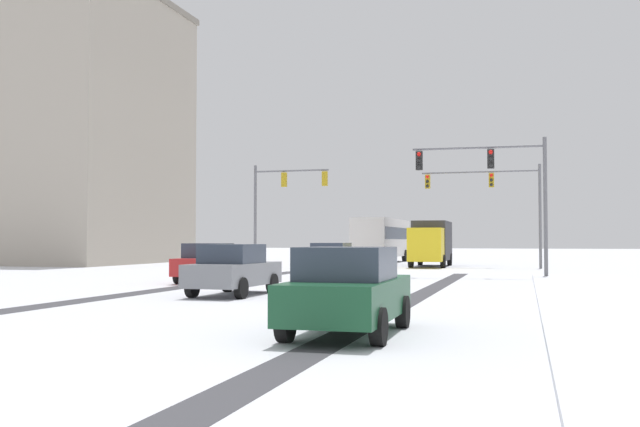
{
  "coord_description": "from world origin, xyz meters",
  "views": [
    {
      "loc": [
        7.77,
        -5.34,
        1.74
      ],
      "look_at": [
        0.0,
        21.58,
        2.8
      ],
      "focal_mm": 39.96,
      "sensor_mm": 36.0,
      "label": 1
    }
  ],
  "objects_px": {
    "car_grey_third": "(234,269)",
    "box_truck_delivery": "(431,242)",
    "traffic_signal_near_right": "(498,178)",
    "bus_oncoming": "(382,237)",
    "car_dark_green_fourth": "(348,290)",
    "traffic_signal_far_left": "(280,195)",
    "car_red_second": "(209,263)",
    "car_white_lead": "(332,260)",
    "traffic_signal_far_right": "(497,193)",
    "office_building_far_left_block": "(13,132)"
  },
  "relations": [
    {
      "from": "traffic_signal_far_right",
      "to": "traffic_signal_near_right",
      "type": "relative_size",
      "value": 1.14
    },
    {
      "from": "box_truck_delivery",
      "to": "office_building_far_left_block",
      "type": "xyz_separation_m",
      "value": [
        -33.38,
        0.22,
        8.79
      ]
    },
    {
      "from": "car_red_second",
      "to": "car_dark_green_fourth",
      "type": "bearing_deg",
      "value": -56.52
    },
    {
      "from": "traffic_signal_near_right",
      "to": "car_grey_third",
      "type": "relative_size",
      "value": 1.57
    },
    {
      "from": "bus_oncoming",
      "to": "office_building_far_left_block",
      "type": "bearing_deg",
      "value": -166.56
    },
    {
      "from": "car_grey_third",
      "to": "bus_oncoming",
      "type": "height_order",
      "value": "bus_oncoming"
    },
    {
      "from": "car_red_second",
      "to": "box_truck_delivery",
      "type": "distance_m",
      "value": 21.41
    },
    {
      "from": "car_red_second",
      "to": "office_building_far_left_block",
      "type": "distance_m",
      "value": 35.12
    },
    {
      "from": "car_red_second",
      "to": "bus_oncoming",
      "type": "distance_m",
      "value": 27.53
    },
    {
      "from": "traffic_signal_far_left",
      "to": "box_truck_delivery",
      "type": "xyz_separation_m",
      "value": [
        8.77,
        5.25,
        -2.96
      ]
    },
    {
      "from": "traffic_signal_far_left",
      "to": "car_red_second",
      "type": "xyz_separation_m",
      "value": [
        2.19,
        -15.11,
        -3.78
      ]
    },
    {
      "from": "traffic_signal_far_left",
      "to": "box_truck_delivery",
      "type": "distance_m",
      "value": 10.64
    },
    {
      "from": "car_red_second",
      "to": "office_building_far_left_block",
      "type": "relative_size",
      "value": 0.17
    },
    {
      "from": "car_dark_green_fourth",
      "to": "bus_oncoming",
      "type": "xyz_separation_m",
      "value": [
        -7.55,
        41.72,
        1.18
      ]
    },
    {
      "from": "traffic_signal_far_left",
      "to": "car_dark_green_fourth",
      "type": "relative_size",
      "value": 1.58
    },
    {
      "from": "car_dark_green_fourth",
      "to": "car_grey_third",
      "type": "bearing_deg",
      "value": 125.18
    },
    {
      "from": "traffic_signal_far_left",
      "to": "bus_oncoming",
      "type": "relative_size",
      "value": 0.59
    },
    {
      "from": "car_grey_third",
      "to": "office_building_far_left_block",
      "type": "xyz_separation_m",
      "value": [
        -30.49,
        26.7,
        9.6
      ]
    },
    {
      "from": "traffic_signal_far_left",
      "to": "car_red_second",
      "type": "height_order",
      "value": "traffic_signal_far_left"
    },
    {
      "from": "traffic_signal_near_right",
      "to": "office_building_far_left_block",
      "type": "bearing_deg",
      "value": 160.38
    },
    {
      "from": "car_dark_green_fourth",
      "to": "box_truck_delivery",
      "type": "distance_m",
      "value": 34.76
    },
    {
      "from": "office_building_far_left_block",
      "to": "car_white_lead",
      "type": "bearing_deg",
      "value": -26.03
    },
    {
      "from": "traffic_signal_near_right",
      "to": "car_dark_green_fourth",
      "type": "relative_size",
      "value": 1.58
    },
    {
      "from": "car_grey_third",
      "to": "car_red_second",
      "type": "bearing_deg",
      "value": 121.11
    },
    {
      "from": "car_grey_third",
      "to": "box_truck_delivery",
      "type": "distance_m",
      "value": 26.65
    },
    {
      "from": "traffic_signal_far_left",
      "to": "traffic_signal_near_right",
      "type": "xyz_separation_m",
      "value": [
        13.59,
        -8.14,
        0.06
      ]
    },
    {
      "from": "traffic_signal_near_right",
      "to": "car_grey_third",
      "type": "height_order",
      "value": "traffic_signal_near_right"
    },
    {
      "from": "bus_oncoming",
      "to": "car_white_lead",
      "type": "bearing_deg",
      "value": -85.17
    },
    {
      "from": "traffic_signal_far_right",
      "to": "car_dark_green_fourth",
      "type": "bearing_deg",
      "value": -92.52
    },
    {
      "from": "car_red_second",
      "to": "car_grey_third",
      "type": "distance_m",
      "value": 7.15
    },
    {
      "from": "traffic_signal_near_right",
      "to": "car_dark_green_fourth",
      "type": "xyz_separation_m",
      "value": [
        -1.95,
        -21.25,
        -3.83
      ]
    },
    {
      "from": "traffic_signal_far_left",
      "to": "car_dark_green_fourth",
      "type": "xyz_separation_m",
      "value": [
        11.63,
        -29.39,
        -3.78
      ]
    },
    {
      "from": "car_white_lead",
      "to": "bus_oncoming",
      "type": "distance_m",
      "value": 21.88
    },
    {
      "from": "car_grey_third",
      "to": "traffic_signal_far_left",
      "type": "bearing_deg",
      "value": 105.49
    },
    {
      "from": "traffic_signal_far_right",
      "to": "box_truck_delivery",
      "type": "distance_m",
      "value": 5.46
    },
    {
      "from": "car_white_lead",
      "to": "traffic_signal_far_right",
      "type": "bearing_deg",
      "value": 61.83
    },
    {
      "from": "car_dark_green_fourth",
      "to": "bus_oncoming",
      "type": "height_order",
      "value": "bus_oncoming"
    },
    {
      "from": "traffic_signal_near_right",
      "to": "car_grey_third",
      "type": "xyz_separation_m",
      "value": [
        -7.71,
        -13.09,
        -3.83
      ]
    },
    {
      "from": "traffic_signal_near_right",
      "to": "traffic_signal_far_left",
      "type": "bearing_deg",
      "value": 149.07
    },
    {
      "from": "car_white_lead",
      "to": "bus_oncoming",
      "type": "height_order",
      "value": "bus_oncoming"
    },
    {
      "from": "traffic_signal_far_right",
      "to": "office_building_far_left_block",
      "type": "distance_m",
      "value": 38.17
    },
    {
      "from": "traffic_signal_near_right",
      "to": "box_truck_delivery",
      "type": "xyz_separation_m",
      "value": [
        -4.81,
        13.39,
        -3.01
      ]
    },
    {
      "from": "traffic_signal_near_right",
      "to": "car_red_second",
      "type": "distance_m",
      "value": 13.9
    },
    {
      "from": "bus_oncoming",
      "to": "traffic_signal_far_left",
      "type": "bearing_deg",
      "value": -108.34
    },
    {
      "from": "traffic_signal_near_right",
      "to": "bus_oncoming",
      "type": "bearing_deg",
      "value": 114.89
    },
    {
      "from": "car_dark_green_fourth",
      "to": "office_building_far_left_block",
      "type": "height_order",
      "value": "office_building_far_left_block"
    },
    {
      "from": "bus_oncoming",
      "to": "box_truck_delivery",
      "type": "relative_size",
      "value": 1.48
    },
    {
      "from": "traffic_signal_far_left",
      "to": "office_building_far_left_block",
      "type": "distance_m",
      "value": 25.87
    },
    {
      "from": "traffic_signal_far_right",
      "to": "box_truck_delivery",
      "type": "xyz_separation_m",
      "value": [
        -4.33,
        1.29,
        -3.07
      ]
    },
    {
      "from": "traffic_signal_far_left",
      "to": "traffic_signal_near_right",
      "type": "height_order",
      "value": "same"
    }
  ]
}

